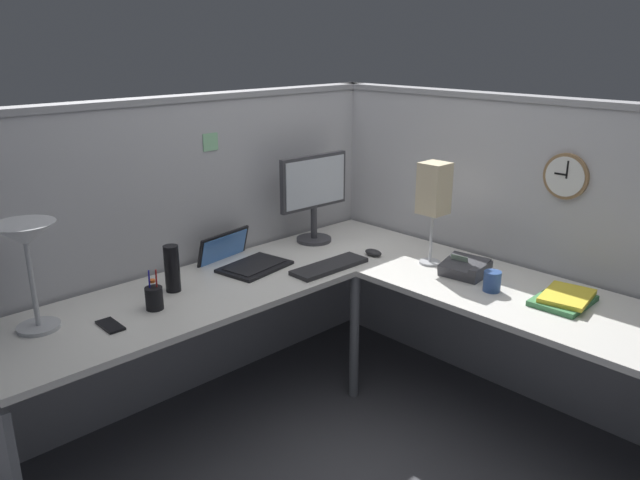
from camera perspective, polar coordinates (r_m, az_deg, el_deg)
The scene contains 18 objects.
ground_plane at distance 3.30m, azimuth 3.19°, elevation -16.05°, with size 6.80×6.80×0.00m, color #47474C.
cubicle_wall_back at distance 3.35m, azimuth -11.88°, elevation -0.72°, with size 2.57×0.12×1.58m.
cubicle_wall_right at distance 3.45m, azimuth 16.61°, elevation -0.51°, with size 0.12×2.37×1.58m.
desk at distance 2.87m, azimuth 2.10°, elevation -7.10°, with size 2.35×2.15×0.73m.
monitor at distance 3.51m, azimuth -0.55°, elevation 4.45°, with size 0.46×0.20×0.50m.
laptop at distance 3.24m, azimuth -7.26°, elevation -1.81°, with size 0.40×0.43×0.22m.
keyboard at distance 3.16m, azimuth 0.88°, elevation -2.43°, with size 0.43×0.14×0.02m, color #232326.
computer_mouse at distance 3.36m, azimuth 4.90°, elevation -1.15°, with size 0.06×0.10×0.03m, color #232326.
desk_lamp_dome at distance 2.65m, azimuth -25.33°, elevation -0.27°, with size 0.24×0.24×0.44m.
pen_cup at distance 2.78m, azimuth -14.95°, elevation -5.12°, with size 0.08×0.08×0.18m.
cell_phone at distance 2.69m, azimuth -18.65°, elevation -7.43°, with size 0.07×0.14×0.01m, color black.
thermos_flask at distance 2.93m, azimuth -13.40°, elevation -2.56°, with size 0.07×0.07×0.22m, color black.
office_phone at distance 3.14m, azimuth 13.22°, elevation -2.56°, with size 0.21×0.23×0.11m.
book_stack at distance 2.96m, azimuth 21.50°, elevation -5.02°, with size 0.30×0.24×0.04m.
desk_lamp_paper at distance 3.18m, azimuth 10.39°, elevation 4.39°, with size 0.13×0.13×0.53m.
coffee_mug at distance 2.98m, azimuth 15.49°, elevation -3.67°, with size 0.08×0.08×0.10m, color #2D4C8C.
wall_clock at distance 3.17m, azimuth 21.62°, elevation 5.45°, with size 0.04×0.22×0.22m.
pinned_note_leftmost at distance 3.24m, azimuth -10.00°, elevation 8.83°, with size 0.09×0.00×0.09m, color #8CCC99.
Camera 1 is at (-2.02, -1.84, 1.85)m, focal length 34.94 mm.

